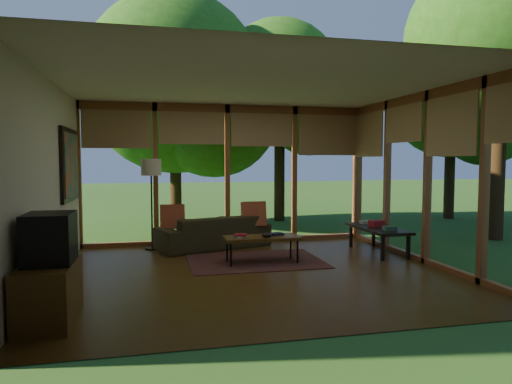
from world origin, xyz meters
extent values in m
plane|color=#583A17|center=(0.00, 0.00, 0.00)|extent=(5.50, 5.50, 0.00)
plane|color=white|center=(0.00, 0.00, 2.70)|extent=(5.50, 5.50, 0.00)
cube|color=beige|center=(-2.75, 0.00, 1.35)|extent=(0.04, 5.00, 2.70)
cube|color=beige|center=(0.00, -2.50, 1.35)|extent=(5.50, 0.04, 2.70)
cube|color=brown|center=(0.00, 2.50, 1.35)|extent=(5.50, 0.12, 2.70)
cube|color=brown|center=(2.75, 0.00, 1.35)|extent=(0.12, 5.00, 2.70)
plane|color=#2B5821|center=(8.00, 8.00, -0.01)|extent=(40.00, 40.00, 0.00)
cylinder|color=#342312|center=(-0.86, 5.36, 2.27)|extent=(0.28, 0.28, 4.53)
sphere|color=#1B5112|center=(-0.86, 5.36, 3.52)|extent=(4.47, 4.47, 4.47)
cylinder|color=#342312|center=(1.91, 5.54, 2.38)|extent=(0.28, 0.28, 4.75)
sphere|color=#1B5112|center=(1.91, 5.54, 3.70)|extent=(3.32, 3.32, 3.32)
cylinder|color=#342312|center=(5.32, 1.64, 2.61)|extent=(0.28, 0.28, 5.21)
sphere|color=#1B5112|center=(5.32, 1.64, 4.06)|extent=(3.60, 3.60, 3.60)
cylinder|color=#342312|center=(6.47, 4.91, 2.18)|extent=(0.28, 0.28, 4.36)
sphere|color=#1B5112|center=(6.47, 4.91, 3.39)|extent=(3.38, 3.38, 3.38)
cube|color=brown|center=(0.16, 0.73, 0.01)|extent=(2.13, 1.51, 0.01)
imported|color=#332E19|center=(-0.35, 2.00, 0.30)|extent=(2.21, 1.43, 0.60)
cube|color=maroon|center=(-1.10, 1.95, 0.60)|extent=(0.43, 0.23, 0.46)
cube|color=maroon|center=(0.40, 1.95, 0.61)|extent=(0.46, 0.24, 0.48)
cube|color=#A8A499|center=(-0.12, 0.54, 0.44)|extent=(0.22, 0.19, 0.03)
cube|color=maroon|center=(-0.12, 0.54, 0.47)|extent=(0.22, 0.18, 0.03)
cube|color=black|center=(0.48, 0.67, 0.44)|extent=(0.25, 0.22, 0.03)
ellipsoid|color=black|center=(0.28, 0.49, 0.46)|extent=(0.16, 0.16, 0.07)
cube|color=brown|center=(-2.47, -1.49, 0.30)|extent=(0.50, 1.00, 0.60)
cube|color=black|center=(-2.45, -1.49, 0.85)|extent=(0.45, 0.55, 0.50)
cube|color=#38624F|center=(2.40, 0.50, 0.49)|extent=(0.21, 0.15, 0.07)
cube|color=maroon|center=(2.40, 0.95, 0.51)|extent=(0.26, 0.20, 0.11)
cube|color=#A8A499|center=(2.40, 1.35, 0.48)|extent=(0.22, 0.16, 0.06)
cylinder|color=black|center=(-1.46, 2.13, 0.01)|extent=(0.26, 0.26, 0.03)
cylinder|color=black|center=(-1.46, 2.13, 0.79)|extent=(0.03, 0.03, 1.52)
cylinder|color=beige|center=(-1.46, 2.13, 1.50)|extent=(0.36, 0.36, 0.30)
cube|color=brown|center=(0.23, 0.59, 0.40)|extent=(1.20, 0.50, 0.05)
cylinder|color=black|center=(-0.30, 0.41, 0.19)|extent=(0.03, 0.03, 0.38)
cylinder|color=black|center=(0.76, 0.41, 0.19)|extent=(0.03, 0.03, 0.38)
cylinder|color=black|center=(-0.30, 0.77, 0.19)|extent=(0.03, 0.03, 0.38)
cylinder|color=black|center=(0.76, 0.77, 0.19)|extent=(0.03, 0.03, 0.38)
cube|color=black|center=(2.40, 0.90, 0.43)|extent=(0.60, 1.40, 0.05)
cube|color=black|center=(2.17, 0.30, 0.20)|extent=(0.05, 0.05, 0.40)
cube|color=black|center=(2.63, 0.30, 0.20)|extent=(0.05, 0.05, 0.40)
cube|color=black|center=(2.17, 1.50, 0.20)|extent=(0.05, 0.05, 0.40)
cube|color=black|center=(2.63, 1.50, 0.20)|extent=(0.05, 0.05, 0.40)
cube|color=black|center=(-2.72, 1.40, 1.55)|extent=(0.05, 1.35, 1.15)
cube|color=#196371|center=(-2.69, 1.40, 1.55)|extent=(0.02, 1.20, 1.00)
camera|label=1|loc=(-1.45, -6.33, 1.62)|focal=32.00mm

